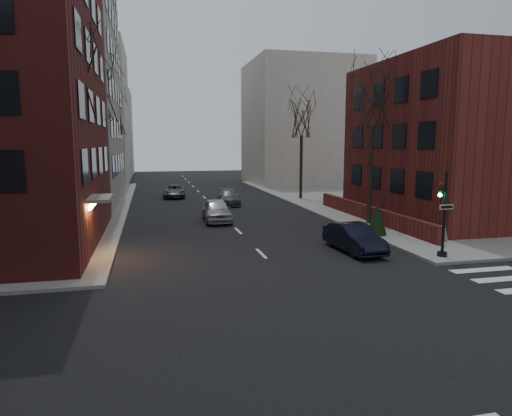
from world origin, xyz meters
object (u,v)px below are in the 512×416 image
Objects in this scene: tree_left_a at (68,77)px; car_lane_far at (174,191)px; streetlamp_near at (103,161)px; streetlamp_far at (121,154)px; tree_left_b at (96,94)px; parked_sedan at (354,238)px; evergreen_shrub at (377,218)px; tree_right_a at (373,102)px; car_lane_gray at (229,197)px; tree_left_c at (112,117)px; tree_right_b at (302,119)px; traffic_signal at (443,219)px; sandwich_board at (442,233)px; car_lane_silver at (217,210)px.

tree_left_a is 24.59m from car_lane_far.
streetlamp_near is 20.00m from streetlamp_far.
tree_left_b reaches higher than tree_left_a.
parked_sedan is at bearing -39.73° from streetlamp_near.
tree_right_a is at bearing 69.80° from evergreen_shrub.
tree_left_c is at bearing 141.96° from car_lane_gray.
evergreen_shrub is (16.26, -25.65, -6.93)m from tree_left_c.
car_lane_gray is at bearing -165.27° from tree_right_b.
tree_right_a reaches higher than parked_sedan.
tree_left_c is at bearing 91.91° from streetlamp_near.
tree_right_a is 14.01m from tree_right_b.
tree_left_b reaches higher than tree_right_a.
sandwich_board is at bearing 54.62° from traffic_signal.
traffic_signal is 36.81m from streetlamp_far.
traffic_signal is 0.94× the size of parked_sedan.
car_lane_silver is at bearing 138.02° from evergreen_shrub.
tree_right_a is 7.94m from evergreen_shrub.
streetlamp_far is at bearing 135.02° from car_lane_gray.
sandwich_board is (18.28, -29.99, -3.68)m from streetlamp_far.
car_lane_gray is (9.73, 8.09, -3.59)m from streetlamp_near.
sandwich_board is at bearing -39.75° from car_lane_silver.
car_lane_silver is 1.02× the size of car_lane_gray.
tree_right_a reaches higher than car_lane_gray.
parked_sedan is (-4.19, -20.65, -6.88)m from tree_right_b.
evergreen_shrub is at bearing 42.67° from parked_sedan.
sandwich_board is at bearing -36.53° from tree_left_b.
tree_right_a reaches higher than evergreen_shrub.
evergreen_shrub reaches higher than car_lane_silver.
car_lane_gray is at bearing 106.91° from traffic_signal.
traffic_signal is at bearing -64.37° from car_lane_far.
traffic_signal is 0.39× the size of tree_left_a.
parked_sedan is (12.81, -30.65, -3.53)m from streetlamp_far.
parked_sedan is at bearing -101.47° from tree_right_b.
car_lane_gray is at bearing 124.73° from sandwich_board.
streetlamp_far is 1.47× the size of parked_sedan.
car_lane_gray is (-3.08, 18.73, -0.06)m from parked_sedan.
evergreen_shrub is (-1.34, -17.65, -6.49)m from tree_right_b.
car_lane_silver is (-9.60, -10.22, -6.81)m from tree_right_b.
tree_left_a is 1.63× the size of streetlamp_far.
evergreen_shrub is (-1.34, -3.65, -6.93)m from tree_right_a.
car_lane_silver is (-8.74, 12.79, -1.14)m from traffic_signal.
evergreen_shrub is (2.85, 3.00, 0.40)m from parked_sedan.
streetlamp_far is 1.38× the size of car_lane_silver.
tree_right_a reaches higher than sandwich_board.
parked_sedan reaches higher than car_lane_far.
car_lane_silver is at bearing 44.21° from tree_left_a.
traffic_signal is 0.90× the size of car_lane_gray.
streetlamp_near is 1.00× the size of streetlamp_far.
parked_sedan is (13.41, -2.65, -7.77)m from tree_left_a.
streetlamp_far is at bearing 149.53° from tree_right_b.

